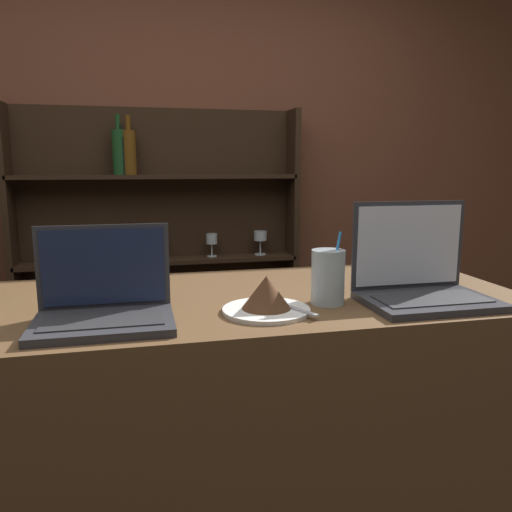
{
  "coord_description": "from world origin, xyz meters",
  "views": [
    {
      "loc": [
        -0.18,
        -0.93,
        1.42
      ],
      "look_at": [
        0.12,
        0.36,
        1.18
      ],
      "focal_mm": 35.0,
      "sensor_mm": 36.0,
      "label": 1
    }
  ],
  "objects_px": {
    "laptop_far": "(421,279)",
    "water_glass": "(328,277)",
    "laptop_near": "(104,302)",
    "cake_plate": "(266,297)"
  },
  "relations": [
    {
      "from": "laptop_far",
      "to": "cake_plate",
      "type": "height_order",
      "value": "laptop_far"
    },
    {
      "from": "cake_plate",
      "to": "laptop_far",
      "type": "bearing_deg",
      "value": 1.28
    },
    {
      "from": "laptop_near",
      "to": "water_glass",
      "type": "height_order",
      "value": "laptop_near"
    },
    {
      "from": "water_glass",
      "to": "cake_plate",
      "type": "bearing_deg",
      "value": -166.65
    },
    {
      "from": "laptop_near",
      "to": "cake_plate",
      "type": "height_order",
      "value": "laptop_near"
    },
    {
      "from": "laptop_far",
      "to": "cake_plate",
      "type": "relative_size",
      "value": 1.53
    },
    {
      "from": "laptop_far",
      "to": "water_glass",
      "type": "bearing_deg",
      "value": 172.69
    },
    {
      "from": "laptop_near",
      "to": "water_glass",
      "type": "xyz_separation_m",
      "value": [
        0.54,
        0.04,
        0.02
      ]
    },
    {
      "from": "laptop_far",
      "to": "cake_plate",
      "type": "xyz_separation_m",
      "value": [
        -0.41,
        -0.01,
        -0.02
      ]
    },
    {
      "from": "laptop_near",
      "to": "cake_plate",
      "type": "xyz_separation_m",
      "value": [
        0.37,
        -0.0,
        -0.01
      ]
    }
  ]
}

